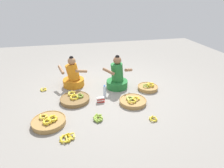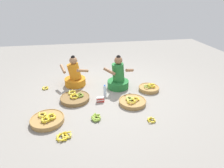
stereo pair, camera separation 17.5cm
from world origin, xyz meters
name	(u,v)px [view 1 (the left image)]	position (x,y,z in m)	size (l,w,h in m)	color
ground_plane	(110,94)	(0.00, 0.00, 0.00)	(10.00, 10.00, 0.00)	gray
vendor_woman_front	(117,77)	(0.24, 0.30, 0.27)	(0.75, 0.52, 0.83)	#237233
vendor_woman_behind	(73,77)	(-0.81, 0.62, 0.25)	(0.70, 0.56, 0.78)	orange
banana_basket_mid_right	(148,87)	(0.94, 0.03, 0.05)	(0.49, 0.49, 0.16)	#A87F47
banana_basket_back_center	(49,121)	(-1.31, -0.86, 0.05)	(0.61, 0.61, 0.16)	#A87F47
banana_basket_near_bicycle	(133,101)	(0.38, -0.51, 0.05)	(0.57, 0.57, 0.16)	#A87F47
banana_basket_front_center	(75,99)	(-0.81, -0.14, 0.05)	(0.64, 0.64, 0.15)	brown
loose_bananas_back_left	(98,118)	(-0.42, -0.92, 0.03)	(0.20, 0.26, 0.09)	#8CAD38
loose_bananas_back_right	(67,138)	(-0.99, -1.33, 0.03)	(0.26, 0.24, 0.09)	yellow
loose_bananas_near_vendor	(44,89)	(-1.53, 0.52, 0.03)	(0.17, 0.17, 0.07)	yellow
loose_bananas_front_right	(153,119)	(0.57, -1.16, 0.03)	(0.17, 0.17, 0.07)	yellow
water_bottle	(105,91)	(-0.14, -0.08, 0.13)	(0.07, 0.07, 0.28)	silver
packet_carton_stack	(101,100)	(-0.28, -0.32, 0.06)	(0.18, 0.07, 0.12)	red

